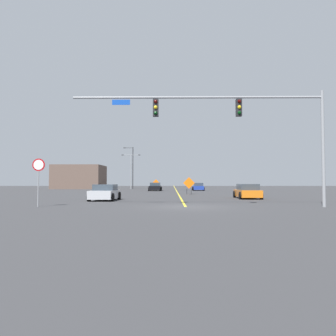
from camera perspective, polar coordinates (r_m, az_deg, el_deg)
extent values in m
plane|color=#38383A|center=(20.03, 3.05, -6.73)|extent=(196.32, 196.32, 0.00)
cube|color=yellow|center=(74.50, 1.25, -3.54)|extent=(0.16, 109.07, 0.01)
cylinder|color=gray|center=(22.06, 25.25, 3.09)|extent=(0.20, 0.20, 7.08)
cylinder|color=gray|center=(20.66, 5.07, 12.07)|extent=(15.22, 0.14, 0.14)
cube|color=black|center=(20.86, 12.15, 10.16)|extent=(0.34, 0.32, 1.05)
sphere|color=#3A0503|center=(20.78, 12.24, 11.20)|extent=(0.22, 0.22, 0.22)
sphere|color=yellow|center=(20.70, 12.25, 10.26)|extent=(0.22, 0.22, 0.22)
sphere|color=black|center=(20.63, 12.25, 9.31)|extent=(0.22, 0.22, 0.22)
cube|color=black|center=(20.47, -2.14, 10.35)|extent=(0.34, 0.32, 1.05)
sphere|color=#3A0503|center=(20.39, -2.16, 11.41)|extent=(0.22, 0.22, 0.22)
sphere|color=yellow|center=(20.31, -2.16, 10.45)|extent=(0.22, 0.22, 0.22)
sphere|color=black|center=(20.23, -2.16, 9.48)|extent=(0.22, 0.22, 0.22)
cube|color=#1447B7|center=(20.76, -8.12, 11.19)|extent=(1.10, 0.03, 0.32)
cylinder|color=gray|center=(21.39, -21.54, -3.40)|extent=(0.07, 0.07, 2.16)
cylinder|color=#B20F14|center=(21.41, -21.48, 0.52)|extent=(0.76, 0.03, 0.76)
cylinder|color=white|center=(21.39, -21.50, 0.52)|extent=(0.61, 0.01, 0.61)
cylinder|color=black|center=(70.07, -6.10, 0.01)|extent=(0.16, 0.16, 8.85)
cylinder|color=black|center=(70.49, -6.82, 3.48)|extent=(1.81, 0.08, 0.08)
cube|color=#262628|center=(70.61, -7.54, 3.48)|extent=(0.44, 0.24, 0.14)
cylinder|color=gray|center=(68.57, -6.45, -0.62)|extent=(0.16, 0.16, 7.20)
cylinder|color=gray|center=(68.87, -7.15, 2.25)|extent=(1.72, 0.08, 0.08)
cube|color=#262628|center=(68.99, -7.86, 2.24)|extent=(0.44, 0.24, 0.14)
cylinder|color=gray|center=(68.66, -5.72, 2.25)|extent=(1.72, 0.08, 0.08)
cube|color=#262628|center=(68.57, -5.01, 2.26)|extent=(0.44, 0.24, 0.14)
cube|color=orange|center=(39.48, 3.65, -2.60)|extent=(1.37, 0.36, 1.40)
cylinder|color=black|center=(39.55, 3.27, -4.11)|extent=(0.05, 0.05, 0.65)
cylinder|color=black|center=(39.45, 4.05, -4.11)|extent=(0.05, 0.05, 0.65)
cube|color=orange|center=(63.26, -2.10, -2.51)|extent=(1.23, 0.27, 1.24)
cylinder|color=black|center=(63.32, -2.32, -3.42)|extent=(0.05, 0.05, 0.73)
cylinder|color=black|center=(63.21, -1.89, -3.42)|extent=(0.05, 0.05, 0.73)
cube|color=#1E389E|center=(56.87, 5.23, -3.42)|extent=(1.80, 3.92, 0.63)
cube|color=#333D47|center=(56.67, 5.25, -2.85)|extent=(1.60, 2.22, 0.52)
cylinder|color=black|center=(58.30, 6.00, -3.54)|extent=(0.23, 0.64, 0.64)
cylinder|color=black|center=(58.18, 4.29, -3.55)|extent=(0.23, 0.64, 0.64)
cylinder|color=black|center=(55.58, 6.23, -3.60)|extent=(0.23, 0.64, 0.64)
cylinder|color=black|center=(55.46, 4.43, -3.61)|extent=(0.23, 0.64, 0.64)
cube|color=black|center=(55.38, -2.22, -3.44)|extent=(1.97, 4.47, 0.66)
cube|color=#333D47|center=(55.59, -2.20, -2.82)|extent=(1.73, 2.27, 0.54)
cylinder|color=black|center=(53.91, -3.33, -3.65)|extent=(0.24, 0.65, 0.64)
cylinder|color=black|center=(53.77, -1.35, -3.66)|extent=(0.24, 0.65, 0.64)
cylinder|color=black|center=(57.00, -3.04, -3.58)|extent=(0.24, 0.65, 0.64)
cylinder|color=black|center=(56.87, -1.17, -3.59)|extent=(0.24, 0.65, 0.64)
cube|color=orange|center=(30.83, 13.55, -4.27)|extent=(1.92, 4.50, 0.62)
cube|color=#333D47|center=(30.60, 13.62, -3.20)|extent=(1.68, 2.63, 0.53)
cylinder|color=black|center=(32.54, 14.56, -4.42)|extent=(0.24, 0.65, 0.64)
cylinder|color=black|center=(32.21, 11.45, -4.47)|extent=(0.24, 0.65, 0.64)
cylinder|color=black|center=(29.51, 15.84, -4.62)|extent=(0.24, 0.65, 0.64)
cylinder|color=black|center=(29.14, 12.42, -4.69)|extent=(0.24, 0.65, 0.64)
cube|color=#B7BABF|center=(27.33, -10.89, -4.51)|extent=(1.94, 3.98, 0.65)
cube|color=#333D47|center=(27.50, -10.79, -3.31)|extent=(1.70, 2.11, 0.49)
cylinder|color=black|center=(26.23, -13.53, -4.94)|extent=(0.24, 0.65, 0.64)
cylinder|color=black|center=(25.80, -9.62, -5.02)|extent=(0.24, 0.65, 0.64)
cylinder|color=black|center=(28.88, -12.03, -4.71)|extent=(0.24, 0.65, 0.64)
cylinder|color=black|center=(28.49, -8.47, -4.77)|extent=(0.24, 0.65, 0.64)
cube|color=brown|center=(73.37, -15.04, -1.52)|extent=(10.02, 8.76, 5.03)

